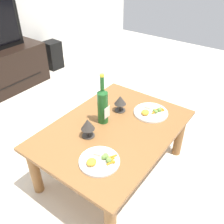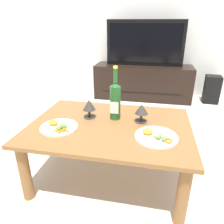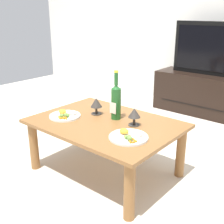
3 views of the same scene
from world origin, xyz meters
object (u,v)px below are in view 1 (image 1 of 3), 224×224
dining_table (113,136)px  dinner_plate_left (100,160)px  goblet_left (88,125)px  dinner_plate_right (151,112)px  goblet_right (120,101)px  floor_speaker (53,55)px  wine_bottle (103,104)px

dining_table → dinner_plate_left: bearing=-158.0°
goblet_left → dinner_plate_right: size_ratio=0.53×
dining_table → goblet_right: 0.27m
dinner_plate_left → dining_table: bearing=22.0°
dinner_plate_right → goblet_left: bearing=156.5°
goblet_right → dinner_plate_left: size_ratio=0.53×
goblet_right → dinner_plate_right: (0.11, -0.21, -0.08)m
goblet_right → floor_speaker: bearing=63.5°
floor_speaker → dinner_plate_right: (-0.76, -1.94, 0.24)m
floor_speaker → dinner_plate_left: (-1.37, -1.94, 0.25)m
floor_speaker → goblet_right: size_ratio=2.93×
dining_table → wine_bottle: (0.02, 0.10, 0.22)m
goblet_right → dining_table: bearing=-157.6°
wine_bottle → goblet_left: size_ratio=2.76×
wine_bottle → dinner_plate_right: 0.39m
wine_bottle → goblet_right: 0.19m
floor_speaker → dinner_plate_left: bearing=-121.1°
wine_bottle → dinner_plate_right: size_ratio=1.45×
dining_table → goblet_left: goblet_left is taller
dining_table → goblet_left: size_ratio=7.91×
goblet_left → dinner_plate_right: goblet_left is taller
goblet_left → dinner_plate_left: 0.26m
wine_bottle → goblet_left: wine_bottle is taller
dining_table → wine_bottle: size_ratio=2.87×
wine_bottle → goblet_left: 0.19m
wine_bottle → dinner_plate_right: (0.29, -0.23, -0.13)m
floor_speaker → goblet_left: bearing=-121.2°
dinner_plate_left → dinner_plate_right: bearing=0.1°
goblet_left → dinner_plate_left: (-0.14, -0.21, -0.08)m
dinner_plate_left → dinner_plate_right: same height
goblet_right → dinner_plate_left: 0.56m
floor_speaker → goblet_right: bearing=-112.3°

